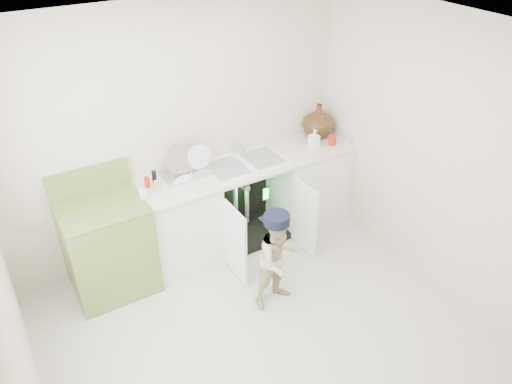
# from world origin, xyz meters

# --- Properties ---
(ground) EXTENTS (3.50, 3.50, 0.00)m
(ground) POSITION_xyz_m (0.00, 0.00, 0.00)
(ground) COLOR beige
(ground) RESTS_ON ground
(room_shell) EXTENTS (6.00, 5.50, 1.26)m
(room_shell) POSITION_xyz_m (0.00, 0.00, 1.25)
(room_shell) COLOR beige
(room_shell) RESTS_ON ground
(counter_run) EXTENTS (2.44, 1.02, 1.27)m
(counter_run) POSITION_xyz_m (0.59, 1.21, 0.48)
(counter_run) COLOR white
(counter_run) RESTS_ON ground
(avocado_stove) EXTENTS (0.74, 0.65, 1.14)m
(avocado_stove) POSITION_xyz_m (-0.91, 1.18, 0.47)
(avocado_stove) COLOR olive
(avocado_stove) RESTS_ON ground
(repair_worker) EXTENTS (0.54, 0.85, 0.95)m
(repair_worker) POSITION_xyz_m (0.32, 0.21, 0.48)
(repair_worker) COLOR beige
(repair_worker) RESTS_ON ground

